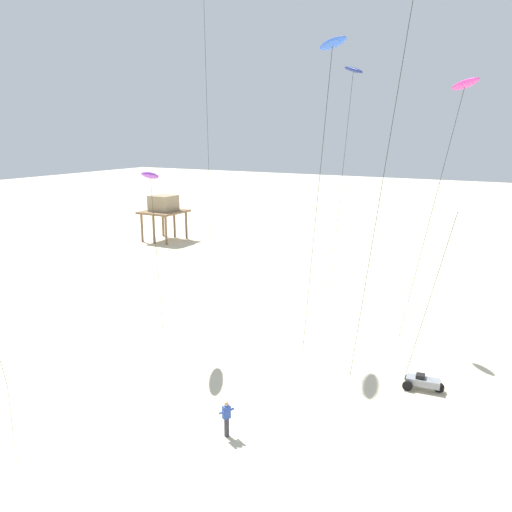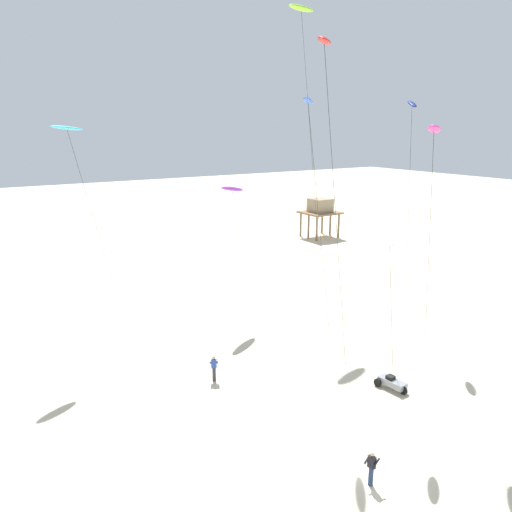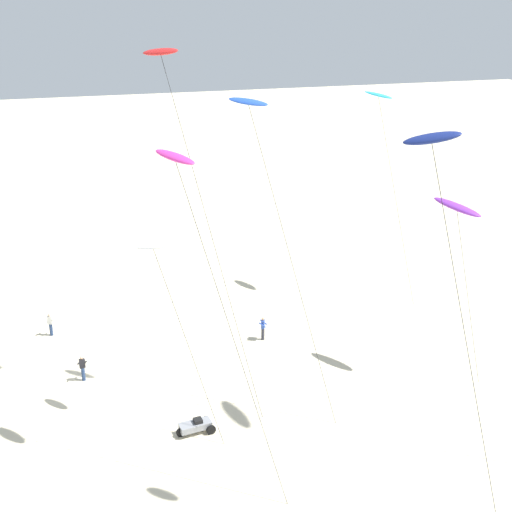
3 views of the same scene
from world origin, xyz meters
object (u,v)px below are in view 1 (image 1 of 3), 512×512
stilt_house (164,207)px  kite_blue (332,53)px  kite_purple (150,176)px  kite_magenta (464,88)px  beach_buggy (422,382)px  kite_white (457,212)px  kite_flyer_furthest (227,418)px  kite_navy (353,74)px

stilt_house → kite_blue: bearing=-130.8°
kite_purple → kite_blue: (-1.78, -11.83, 5.87)m
stilt_house → kite_magenta: bearing=-121.8°
kite_blue → kite_magenta: bearing=-45.8°
beach_buggy → stilt_house: bearing=56.5°
kite_blue → beach_buggy: size_ratio=8.12×
kite_blue → kite_white: 8.69m
kite_flyer_furthest → beach_buggy: bearing=-37.5°
kite_magenta → beach_buggy: (-1.09, 0.63, -14.65)m
kite_magenta → beach_buggy: kite_magenta is taller
kite_magenta → kite_purple: bearing=99.9°
kite_purple → kite_magenta: kite_magenta is taller
kite_purple → kite_white: (-0.66, -17.33, -0.76)m
kite_magenta → kite_blue: kite_blue is taller
kite_purple → kite_blue: size_ratio=0.65×
kite_white → beach_buggy: size_ratio=4.88×
kite_navy → beach_buggy: kite_navy is taller
kite_flyer_furthest → kite_white: bearing=-52.3°
kite_purple → kite_navy: kite_navy is taller
kite_flyer_furthest → stilt_house: (32.24, 29.14, 3.21)m
kite_purple → kite_white: 17.36m
kite_blue → kite_flyer_furthest: 16.47m
beach_buggy → kite_navy: bearing=41.1°
kite_blue → kite_white: kite_blue is taller
kite_blue → stilt_house: size_ratio=3.08×
kite_navy → kite_flyer_furthest: kite_navy is taller
kite_magenta → stilt_house: 44.18m
kite_purple → stilt_house: kite_purple is taller
kite_blue → stilt_house: (27.22, 31.55, -12.29)m
kite_magenta → kite_navy: kite_navy is taller
kite_navy → kite_blue: bearing=-165.3°
kite_magenta → kite_flyer_furthest: (-9.69, 7.23, -14.19)m
kite_flyer_furthest → stilt_house: 43.57m
kite_navy → kite_flyer_furthest: 23.23m
kite_white → stilt_house: 45.68m
kite_purple → kite_navy: 14.76m
kite_purple → kite_flyer_furthest: kite_purple is taller
stilt_house → beach_buggy: 43.01m
kite_magenta → stilt_house: bearing=58.2°
kite_blue → kite_flyer_furthest: size_ratio=10.20×
kite_flyer_furthest → beach_buggy: 10.85m
kite_blue → kite_navy: (11.97, 3.13, 0.33)m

